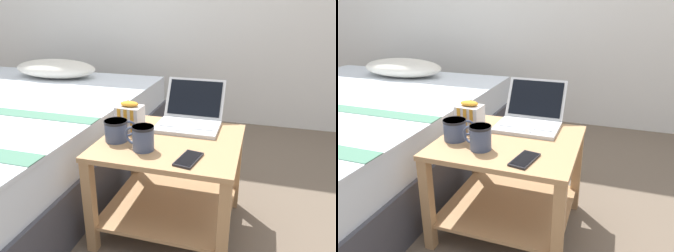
% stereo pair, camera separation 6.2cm
% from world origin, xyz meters
% --- Properties ---
extents(ground_plane, '(8.00, 8.00, 0.00)m').
position_xyz_m(ground_plane, '(0.00, 0.00, 0.00)').
color(ground_plane, brown).
extents(bed, '(1.68, 2.05, 0.62)m').
position_xyz_m(bed, '(-1.21, 0.19, 0.25)').
color(bed, '#3F3F47').
rests_on(bed, ground_plane).
extents(bedside_table, '(0.62, 0.57, 0.46)m').
position_xyz_m(bedside_table, '(0.00, 0.00, 0.30)').
color(bedside_table, tan).
rests_on(bedside_table, ground_plane).
extents(laptop, '(0.30, 0.33, 0.20)m').
position_xyz_m(laptop, '(0.04, 0.21, 0.50)').
color(laptop, '#B7BABC').
rests_on(laptop, bedside_table).
extents(mug_front_left, '(0.13, 0.11, 0.09)m').
position_xyz_m(mug_front_left, '(-0.23, -0.08, 0.51)').
color(mug_front_left, '#3F4C6B').
rests_on(mug_front_left, bedside_table).
extents(mug_front_right, '(0.14, 0.09, 0.10)m').
position_xyz_m(mug_front_right, '(-0.08, -0.14, 0.52)').
color(mug_front_right, '#3F4C6B').
rests_on(mug_front_right, bedside_table).
extents(snack_bag, '(0.12, 0.10, 0.14)m').
position_xyz_m(snack_bag, '(-0.22, 0.07, 0.53)').
color(snack_bag, silver).
rests_on(snack_bag, bedside_table).
extents(cell_phone, '(0.10, 0.16, 0.01)m').
position_xyz_m(cell_phone, '(0.12, -0.18, 0.47)').
color(cell_phone, black).
rests_on(cell_phone, bedside_table).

